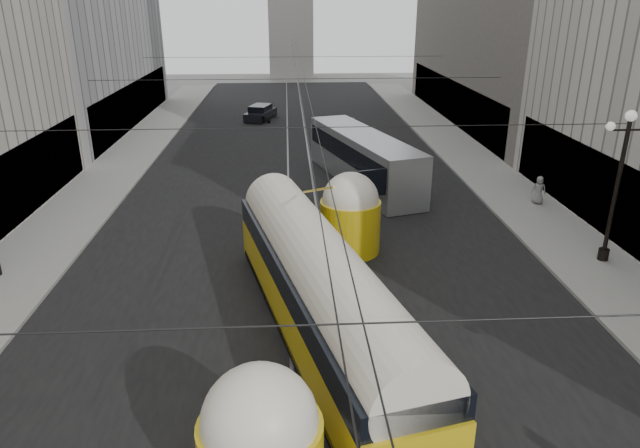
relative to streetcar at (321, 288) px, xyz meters
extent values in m
cube|color=black|center=(-0.26, 19.50, -1.80)|extent=(20.00, 85.00, 0.02)
cube|color=gray|center=(-12.26, 23.00, -1.73)|extent=(4.00, 72.00, 0.15)
cube|color=gray|center=(11.74, 23.00, -1.73)|extent=(4.00, 72.00, 0.15)
cube|color=gray|center=(-1.01, 19.50, -1.80)|extent=(0.12, 85.00, 0.04)
cube|color=gray|center=(0.49, 19.50, -1.80)|extent=(0.12, 85.00, 0.04)
cube|color=black|center=(-14.31, 11.00, 0.20)|extent=(0.10, 18.00, 3.60)
cube|color=black|center=(-14.31, 35.00, 0.20)|extent=(0.10, 25.20, 3.60)
cube|color=black|center=(13.79, 9.00, 0.20)|extent=(0.10, 18.00, 3.60)
cube|color=black|center=(13.79, 35.00, 0.20)|extent=(0.10, 28.80, 3.60)
cylinder|color=black|center=(12.34, 5.00, 1.35)|extent=(0.18, 0.18, 6.00)
cylinder|color=black|center=(12.34, 5.00, -1.40)|extent=(0.44, 0.44, 0.50)
cylinder|color=black|center=(12.34, 5.00, 3.95)|extent=(1.60, 0.08, 0.08)
sphere|color=white|center=(12.34, 5.00, 4.50)|extent=(0.44, 0.44, 0.44)
sphere|color=white|center=(11.59, 5.00, 4.10)|extent=(0.36, 0.36, 0.36)
cylinder|color=black|center=(-0.26, -9.00, 4.20)|extent=(25.00, 0.03, 0.03)
cylinder|color=black|center=(-0.26, 5.00, 4.20)|extent=(25.00, 0.03, 0.03)
cylinder|color=black|center=(-0.26, 19.00, 4.20)|extent=(25.00, 0.03, 0.03)
cylinder|color=black|center=(-0.26, 33.00, 4.20)|extent=(25.00, 0.03, 0.03)
cylinder|color=black|center=(-0.26, 23.00, 4.00)|extent=(0.03, 72.00, 0.03)
cylinder|color=black|center=(0.14, 23.00, 4.00)|extent=(0.03, 72.00, 0.03)
cube|color=gold|center=(0.00, 0.00, -0.73)|extent=(5.99, 14.55, 1.74)
cube|color=black|center=(0.00, 0.00, -1.54)|extent=(5.89, 14.14, 0.31)
cube|color=black|center=(0.00, 0.00, 0.40)|extent=(5.96, 14.35, 0.87)
cylinder|color=silver|center=(0.00, 0.00, 0.71)|extent=(5.64, 14.27, 2.35)
sphere|color=silver|center=(-1.68, -6.86, 0.61)|extent=(2.46, 2.46, 2.46)
cylinder|color=gold|center=(1.68, 6.86, -0.62)|extent=(2.66, 2.66, 2.35)
sphere|color=silver|center=(1.68, 6.86, 0.61)|extent=(2.46, 2.46, 2.46)
cube|color=#A3A5A8|center=(3.53, 16.88, -0.26)|extent=(5.78, 12.16, 2.99)
cube|color=black|center=(3.53, 16.88, 0.24)|extent=(5.68, 11.76, 1.09)
cube|color=black|center=(3.53, 10.96, 0.09)|extent=(2.22, 0.75, 1.39)
cylinder|color=black|center=(2.29, 12.88, -1.30)|extent=(0.30, 1.00, 1.00)
cylinder|color=black|center=(4.78, 12.88, -1.30)|extent=(0.30, 1.00, 1.00)
cylinder|color=black|center=(2.29, 20.88, -1.30)|extent=(0.30, 1.00, 1.00)
cylinder|color=black|center=(4.78, 20.88, -1.30)|extent=(0.30, 1.00, 1.00)
cube|color=white|center=(3.88, 29.67, -1.37)|extent=(1.94, 4.16, 0.72)
cube|color=black|center=(3.88, 29.67, -0.86)|extent=(1.61, 2.33, 0.68)
cylinder|color=black|center=(3.13, 28.29, -1.51)|extent=(0.22, 0.58, 0.58)
cylinder|color=black|center=(4.63, 28.29, -1.51)|extent=(0.22, 0.58, 0.58)
cylinder|color=black|center=(3.13, 31.05, -1.51)|extent=(0.22, 0.58, 0.58)
cylinder|color=black|center=(4.63, 31.05, -1.51)|extent=(0.22, 0.58, 0.58)
cube|color=black|center=(-3.47, 36.91, -1.34)|extent=(3.02, 4.66, 0.77)
cube|color=black|center=(-3.47, 36.91, -0.80)|extent=(2.22, 2.74, 0.72)
cylinder|color=black|center=(-4.27, 35.44, -1.49)|extent=(0.22, 0.61, 0.61)
cylinder|color=black|center=(-2.67, 35.44, -1.49)|extent=(0.22, 0.61, 0.61)
cylinder|color=black|center=(-4.27, 38.38, -1.49)|extent=(0.22, 0.61, 0.61)
cylinder|color=black|center=(-2.67, 38.38, -1.49)|extent=(0.22, 0.61, 0.61)
imported|color=slate|center=(12.50, 12.20, -0.89)|extent=(0.87, 0.73, 1.53)
camera|label=1|loc=(-0.97, -16.33, 8.73)|focal=32.00mm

